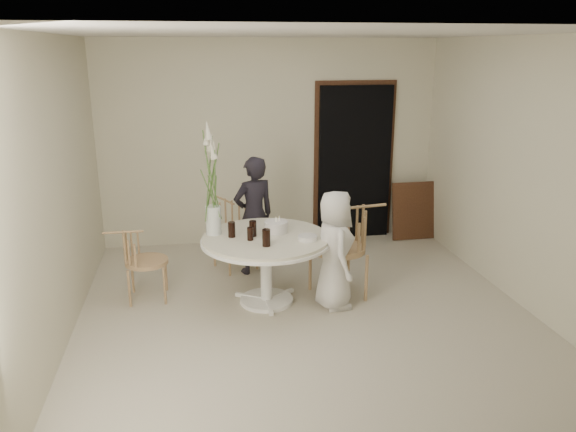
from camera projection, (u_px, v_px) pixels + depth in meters
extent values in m
plane|color=#BAAF9E|center=(304.00, 310.00, 5.75)|extent=(4.50, 4.50, 0.00)
plane|color=silver|center=(306.00, 33.00, 4.97)|extent=(4.50, 4.50, 0.00)
plane|color=beige|center=(271.00, 143.00, 7.48)|extent=(4.50, 0.00, 4.50)
plane|color=beige|center=(383.00, 269.00, 3.24)|extent=(4.50, 0.00, 4.50)
plane|color=beige|center=(57.00, 191.00, 4.99)|extent=(0.00, 4.50, 4.50)
plane|color=beige|center=(520.00, 173.00, 5.74)|extent=(0.00, 4.50, 4.50)
cube|color=black|center=(354.00, 163.00, 7.71)|extent=(1.00, 0.10, 2.10)
cube|color=#542F1D|center=(354.00, 158.00, 7.73)|extent=(1.12, 0.03, 2.22)
cylinder|color=white|center=(267.00, 300.00, 5.93)|extent=(0.56, 0.56, 0.04)
cylinder|color=white|center=(266.00, 271.00, 5.83)|extent=(0.12, 0.12, 0.65)
cylinder|color=white|center=(266.00, 241.00, 5.73)|extent=(1.33, 1.33, 0.03)
cylinder|color=silver|center=(266.00, 238.00, 5.73)|extent=(1.30, 1.30, 0.04)
cube|color=#542F1D|center=(413.00, 211.00, 7.80)|extent=(0.60, 0.19, 0.79)
cylinder|color=tan|center=(230.00, 259.00, 6.54)|extent=(0.03, 0.03, 0.42)
cylinder|color=tan|center=(257.00, 252.00, 6.75)|extent=(0.03, 0.03, 0.42)
cylinder|color=tan|center=(214.00, 250.00, 6.84)|extent=(0.03, 0.03, 0.42)
cylinder|color=tan|center=(241.00, 244.00, 7.04)|extent=(0.03, 0.03, 0.42)
cylinder|color=tan|center=(235.00, 233.00, 6.73)|extent=(0.47, 0.47, 0.05)
cylinder|color=tan|center=(310.00, 268.00, 6.16)|extent=(0.03, 0.03, 0.52)
cylinder|color=tan|center=(326.00, 284.00, 5.74)|extent=(0.03, 0.03, 0.52)
cylinder|color=tan|center=(348.00, 263.00, 6.30)|extent=(0.03, 0.03, 0.52)
cylinder|color=tan|center=(366.00, 278.00, 5.88)|extent=(0.03, 0.03, 0.52)
cylinder|color=tan|center=(338.00, 248.00, 5.94)|extent=(0.57, 0.57, 0.06)
cylinder|color=tan|center=(165.00, 286.00, 5.82)|extent=(0.03, 0.03, 0.40)
cylinder|color=tan|center=(166.00, 273.00, 6.16)|extent=(0.03, 0.03, 0.40)
cylinder|color=tan|center=(129.00, 289.00, 5.76)|extent=(0.03, 0.03, 0.40)
cylinder|color=tan|center=(132.00, 275.00, 6.10)|extent=(0.03, 0.03, 0.40)
cylinder|color=tan|center=(147.00, 262.00, 5.90)|extent=(0.45, 0.45, 0.04)
imported|color=black|center=(254.00, 216.00, 6.54)|extent=(0.59, 0.49, 1.40)
imported|color=silver|center=(335.00, 250.00, 5.67)|extent=(0.41, 0.61, 1.23)
cylinder|color=white|center=(276.00, 227.00, 5.84)|extent=(0.24, 0.24, 0.12)
cylinder|color=beige|center=(276.00, 219.00, 5.81)|extent=(0.01, 0.01, 0.05)
cylinder|color=beige|center=(279.00, 218.00, 5.85)|extent=(0.01, 0.01, 0.05)
cylinder|color=black|center=(250.00, 234.00, 5.59)|extent=(0.08, 0.08, 0.13)
cylinder|color=black|center=(266.00, 238.00, 5.42)|extent=(0.09, 0.09, 0.17)
cylinder|color=black|center=(232.00, 230.00, 5.68)|extent=(0.09, 0.09, 0.16)
cylinder|color=black|center=(253.00, 229.00, 5.71)|extent=(0.08, 0.08, 0.16)
cylinder|color=silver|center=(308.00, 238.00, 5.60)|extent=(0.23, 0.23, 0.05)
cylinder|color=silver|center=(213.00, 220.00, 5.76)|extent=(0.16, 0.16, 0.30)
cylinder|color=#476E2F|center=(215.00, 185.00, 5.66)|extent=(0.01, 0.01, 0.74)
cone|color=beige|center=(214.00, 149.00, 5.55)|extent=(0.07, 0.07, 0.19)
cylinder|color=#476E2F|center=(212.00, 181.00, 5.67)|extent=(0.01, 0.01, 0.80)
cone|color=beige|center=(211.00, 142.00, 5.55)|extent=(0.07, 0.07, 0.19)
cylinder|color=#476E2F|center=(209.00, 179.00, 5.64)|extent=(0.01, 0.01, 0.87)
cone|color=beige|center=(207.00, 136.00, 5.52)|extent=(0.07, 0.07, 0.19)
cylinder|color=#476E2F|center=(209.00, 177.00, 5.60)|extent=(0.01, 0.01, 0.93)
cone|color=beige|center=(207.00, 130.00, 5.46)|extent=(0.07, 0.07, 0.19)
cylinder|color=#476E2F|center=(213.00, 186.00, 5.63)|extent=(0.01, 0.01, 0.74)
cone|color=beige|center=(212.00, 149.00, 5.52)|extent=(0.07, 0.07, 0.19)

